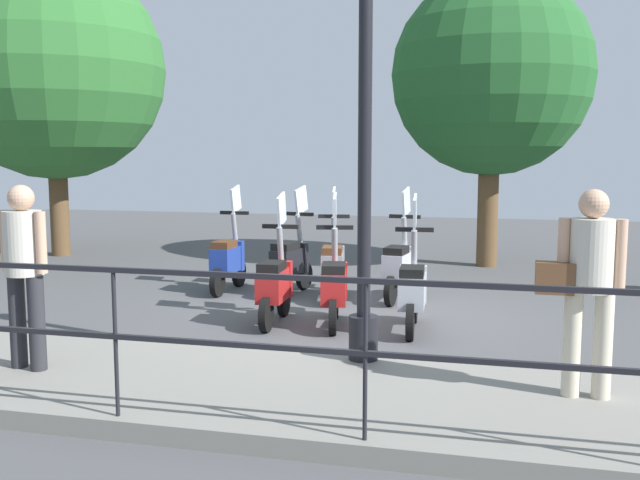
{
  "coord_description": "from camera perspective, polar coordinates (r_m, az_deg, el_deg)",
  "views": [
    {
      "loc": [
        -8.58,
        -1.67,
        2.0
      ],
      "look_at": [
        0.2,
        0.5,
        0.9
      ],
      "focal_mm": 40.0,
      "sensor_mm": 36.0,
      "label": 1
    }
  ],
  "objects": [
    {
      "name": "scooter_far_3",
      "position": [
        10.42,
        -7.37,
        -1.5
      ],
      "size": [
        1.23,
        0.44,
        1.54
      ],
      "rotation": [
        0.0,
        0.0,
        -0.02
      ],
      "color": "black",
      "rests_on": "ground_plane"
    },
    {
      "name": "ground_plane",
      "position": [
        8.97,
        2.81,
        -5.96
      ],
      "size": [
        28.0,
        28.0,
        0.0
      ],
      "primitive_type": "plane",
      "color": "#4C4C4F"
    },
    {
      "name": "pedestrian_distant",
      "position": [
        6.57,
        -22.59,
        -1.66
      ],
      "size": [
        0.37,
        0.48,
        1.59
      ],
      "rotation": [
        0.0,
        0.0,
        2.97
      ],
      "color": "#28282D",
      "rests_on": "promenade_walkway"
    },
    {
      "name": "scooter_near_1",
      "position": [
        8.27,
        1.13,
        -3.64
      ],
      "size": [
        1.22,
        0.48,
        1.54
      ],
      "rotation": [
        0.0,
        0.0,
        0.19
      ],
      "color": "black",
      "rests_on": "ground_plane"
    },
    {
      "name": "lamp_post_near",
      "position": [
        6.28,
        3.61,
        8.15
      ],
      "size": [
        0.26,
        0.9,
        4.46
      ],
      "color": "black",
      "rests_on": "promenade_walkway"
    },
    {
      "name": "fence_railing",
      "position": [
        4.81,
        -6.87,
        -6.21
      ],
      "size": [
        0.04,
        16.03,
        1.07
      ],
      "color": "black",
      "rests_on": "promenade_walkway"
    },
    {
      "name": "scooter_far_0",
      "position": [
        9.77,
        6.34,
        -2.04
      ],
      "size": [
        1.23,
        0.45,
        1.54
      ],
      "rotation": [
        0.0,
        0.0,
        -0.13
      ],
      "color": "black",
      "rests_on": "ground_plane"
    },
    {
      "name": "scooter_far_2",
      "position": [
        10.15,
        -2.38,
        -1.67
      ],
      "size": [
        1.22,
        0.5,
        1.54
      ],
      "rotation": [
        0.0,
        0.0,
        -0.21
      ],
      "color": "black",
      "rests_on": "ground_plane"
    },
    {
      "name": "pedestrian_with_bag",
      "position": [
        5.72,
        20.62,
        -2.79
      ],
      "size": [
        0.32,
        0.65,
        1.59
      ],
      "rotation": [
        0.0,
        0.0,
        -0.01
      ],
      "color": "beige",
      "rests_on": "promenade_walkway"
    },
    {
      "name": "scooter_near_0",
      "position": [
        8.09,
        7.4,
        -3.93
      ],
      "size": [
        1.23,
        0.44,
        1.54
      ],
      "rotation": [
        0.0,
        0.0,
        0.06
      ],
      "color": "black",
      "rests_on": "ground_plane"
    },
    {
      "name": "scooter_near_2",
      "position": [
        8.39,
        -3.62,
        -3.5
      ],
      "size": [
        1.23,
        0.44,
        1.54
      ],
      "rotation": [
        0.0,
        0.0,
        0.05
      ],
      "color": "black",
      "rests_on": "ground_plane"
    },
    {
      "name": "tree_large",
      "position": [
        14.94,
        -20.57,
        12.69
      ],
      "size": [
        4.25,
        4.25,
        5.74
      ],
      "color": "brown",
      "rests_on": "ground_plane"
    },
    {
      "name": "tree_distant",
      "position": [
        13.01,
        13.56,
        12.63
      ],
      "size": [
        3.48,
        3.48,
        5.09
      ],
      "color": "brown",
      "rests_on": "ground_plane"
    },
    {
      "name": "scooter_far_1",
      "position": [
        9.74,
        1.03,
        -2.03
      ],
      "size": [
        1.23,
        0.47,
        1.54
      ],
      "rotation": [
        0.0,
        0.0,
        0.17
      ],
      "color": "black",
      "rests_on": "ground_plane"
    },
    {
      "name": "promenade_walkway",
      "position": [
        6.0,
        -3.13,
        -11.8
      ],
      "size": [
        2.2,
        20.0,
        0.15
      ],
      "color": "gray",
      "rests_on": "ground_plane"
    }
  ]
}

